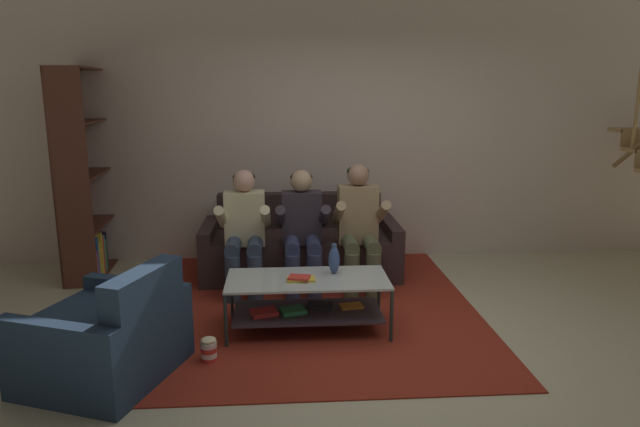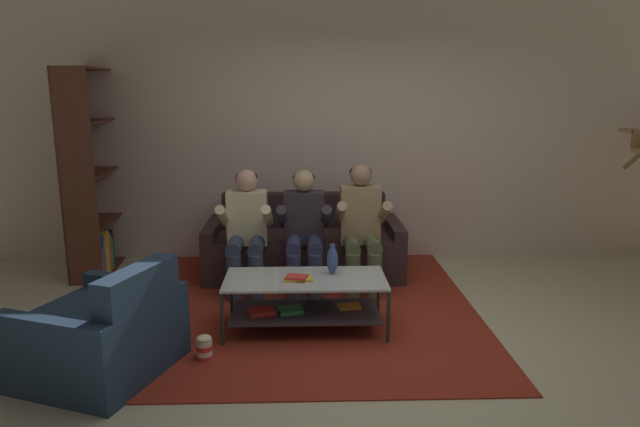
{
  "view_description": "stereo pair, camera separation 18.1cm",
  "coord_description": "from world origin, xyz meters",
  "px_view_note": "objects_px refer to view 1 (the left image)",
  "views": [
    {
      "loc": [
        -0.76,
        -3.95,
        1.92
      ],
      "look_at": [
        -0.42,
        0.83,
        0.86
      ],
      "focal_mm": 32.0,
      "sensor_mm": 36.0,
      "label": 1
    },
    {
      "loc": [
        -0.58,
        -3.96,
        1.92
      ],
      "look_at": [
        -0.42,
        0.83,
        0.86
      ],
      "focal_mm": 32.0,
      "sensor_mm": 36.0,
      "label": 2
    }
  ],
  "objects_px": {
    "couch": "(301,248)",
    "person_seated_left": "(244,227)",
    "armchair": "(107,339)",
    "popcorn_tub": "(209,350)",
    "book_stack": "(300,278)",
    "vase": "(334,260)",
    "person_seated_right": "(359,223)",
    "person_seated_middle": "(302,226)",
    "bookshelf": "(82,197)",
    "coffee_table": "(307,296)"
  },
  "relations": [
    {
      "from": "couch",
      "to": "person_seated_left",
      "type": "distance_m",
      "value": 0.83
    },
    {
      "from": "armchair",
      "to": "popcorn_tub",
      "type": "relative_size",
      "value": 6.29
    },
    {
      "from": "book_stack",
      "to": "armchair",
      "type": "height_order",
      "value": "armchair"
    },
    {
      "from": "book_stack",
      "to": "popcorn_tub",
      "type": "relative_size",
      "value": 1.2
    },
    {
      "from": "book_stack",
      "to": "popcorn_tub",
      "type": "bearing_deg",
      "value": -146.12
    },
    {
      "from": "person_seated_left",
      "to": "vase",
      "type": "bearing_deg",
      "value": -46.95
    },
    {
      "from": "person_seated_right",
      "to": "armchair",
      "type": "distance_m",
      "value": 2.53
    },
    {
      "from": "couch",
      "to": "person_seated_middle",
      "type": "xyz_separation_m",
      "value": [
        0.0,
        -0.51,
        0.36
      ]
    },
    {
      "from": "bookshelf",
      "to": "book_stack",
      "type": "bearing_deg",
      "value": -36.95
    },
    {
      "from": "person_seated_right",
      "to": "bookshelf",
      "type": "distance_m",
      "value": 2.86
    },
    {
      "from": "vase",
      "to": "person_seated_left",
      "type": "bearing_deg",
      "value": 133.05
    },
    {
      "from": "coffee_table",
      "to": "vase",
      "type": "height_order",
      "value": "vase"
    },
    {
      "from": "coffee_table",
      "to": "book_stack",
      "type": "relative_size",
      "value": 5.78
    },
    {
      "from": "person_seated_right",
      "to": "book_stack",
      "type": "relative_size",
      "value": 5.45
    },
    {
      "from": "person_seated_middle",
      "to": "popcorn_tub",
      "type": "distance_m",
      "value": 1.7
    },
    {
      "from": "couch",
      "to": "person_seated_right",
      "type": "height_order",
      "value": "person_seated_right"
    },
    {
      "from": "person_seated_right",
      "to": "person_seated_left",
      "type": "bearing_deg",
      "value": -179.78
    },
    {
      "from": "vase",
      "to": "popcorn_tub",
      "type": "bearing_deg",
      "value": -147.51
    },
    {
      "from": "person_seated_middle",
      "to": "book_stack",
      "type": "xyz_separation_m",
      "value": [
        -0.06,
        -0.98,
        -0.18
      ]
    },
    {
      "from": "person_seated_middle",
      "to": "book_stack",
      "type": "relative_size",
      "value": 5.22
    },
    {
      "from": "couch",
      "to": "armchair",
      "type": "xyz_separation_m",
      "value": [
        -1.38,
        -2.11,
        -0.01
      ]
    },
    {
      "from": "person_seated_left",
      "to": "book_stack",
      "type": "distance_m",
      "value": 1.11
    },
    {
      "from": "couch",
      "to": "book_stack",
      "type": "relative_size",
      "value": 9.04
    },
    {
      "from": "person_seated_left",
      "to": "popcorn_tub",
      "type": "distance_m",
      "value": 1.54
    },
    {
      "from": "person_seated_right",
      "to": "book_stack",
      "type": "xyz_separation_m",
      "value": [
        -0.6,
        -0.99,
        -0.21
      ]
    },
    {
      "from": "popcorn_tub",
      "to": "person_seated_left",
      "type": "bearing_deg",
      "value": 82.69
    },
    {
      "from": "popcorn_tub",
      "to": "coffee_table",
      "type": "bearing_deg",
      "value": 34.73
    },
    {
      "from": "bookshelf",
      "to": "couch",
      "type": "bearing_deg",
      "value": -3.9
    },
    {
      "from": "person_seated_left",
      "to": "bookshelf",
      "type": "xyz_separation_m",
      "value": [
        -1.7,
        0.66,
        0.19
      ]
    },
    {
      "from": "person_seated_right",
      "to": "vase",
      "type": "distance_m",
      "value": 0.89
    },
    {
      "from": "popcorn_tub",
      "to": "armchair",
      "type": "bearing_deg",
      "value": -165.28
    },
    {
      "from": "couch",
      "to": "vase",
      "type": "xyz_separation_m",
      "value": [
        0.23,
        -1.33,
        0.28
      ]
    },
    {
      "from": "book_stack",
      "to": "bookshelf",
      "type": "bearing_deg",
      "value": 143.05
    },
    {
      "from": "coffee_table",
      "to": "vase",
      "type": "distance_m",
      "value": 0.37
    },
    {
      "from": "person_seated_left",
      "to": "armchair",
      "type": "height_order",
      "value": "person_seated_left"
    },
    {
      "from": "coffee_table",
      "to": "book_stack",
      "type": "xyz_separation_m",
      "value": [
        -0.05,
        -0.05,
        0.17
      ]
    },
    {
      "from": "popcorn_tub",
      "to": "couch",
      "type": "bearing_deg",
      "value": 69.45
    },
    {
      "from": "person_seated_right",
      "to": "armchair",
      "type": "bearing_deg",
      "value": -140.08
    },
    {
      "from": "person_seated_middle",
      "to": "vase",
      "type": "xyz_separation_m",
      "value": [
        0.23,
        -0.82,
        -0.08
      ]
    },
    {
      "from": "bookshelf",
      "to": "person_seated_left",
      "type": "bearing_deg",
      "value": -21.33
    },
    {
      "from": "person_seated_left",
      "to": "person_seated_middle",
      "type": "distance_m",
      "value": 0.54
    },
    {
      "from": "coffee_table",
      "to": "person_seated_middle",
      "type": "bearing_deg",
      "value": 89.82
    },
    {
      "from": "couch",
      "to": "book_stack",
      "type": "height_order",
      "value": "couch"
    },
    {
      "from": "bookshelf",
      "to": "coffee_table",
      "type": "bearing_deg",
      "value": -35.44
    },
    {
      "from": "coffee_table",
      "to": "vase",
      "type": "relative_size",
      "value": 5.16
    },
    {
      "from": "couch",
      "to": "person_seated_left",
      "type": "xyz_separation_m",
      "value": [
        -0.54,
        -0.51,
        0.36
      ]
    },
    {
      "from": "couch",
      "to": "vase",
      "type": "bearing_deg",
      "value": -80.37
    },
    {
      "from": "bookshelf",
      "to": "armchair",
      "type": "relative_size",
      "value": 1.81
    },
    {
      "from": "couch",
      "to": "person_seated_right",
      "type": "distance_m",
      "value": 0.83
    },
    {
      "from": "coffee_table",
      "to": "armchair",
      "type": "xyz_separation_m",
      "value": [
        -1.37,
        -0.67,
        -0.01
      ]
    }
  ]
}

